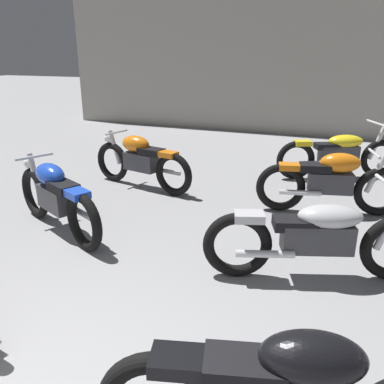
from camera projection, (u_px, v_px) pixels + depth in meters
name	position (u px, v px, depth m)	size (l,w,h in m)	color
back_wall	(290.00, 64.00, 10.26)	(13.00, 0.24, 3.60)	#9E998E
motorcycle_left_row_1	(56.00, 196.00, 4.79)	(1.83, 0.93, 0.88)	black
motorcycle_left_row_2	(141.00, 160.00, 6.40)	(1.95, 0.62, 0.88)	black
motorcycle_right_row_1	(319.00, 236.00, 3.78)	(2.08, 0.94, 0.97)	black
motorcycle_right_row_2	(331.00, 181.00, 5.36)	(1.94, 0.68, 0.88)	black
motorcycle_right_row_3	(339.00, 153.00, 6.89)	(2.00, 1.10, 0.97)	black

